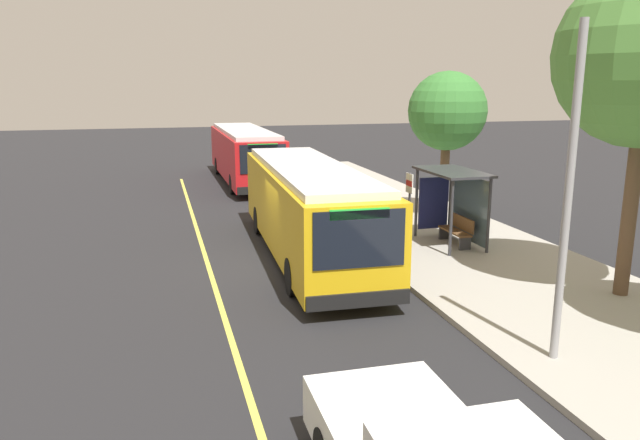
% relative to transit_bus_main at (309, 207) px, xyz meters
% --- Properties ---
extents(ground_plane, '(120.00, 120.00, 0.00)m').
position_rel_transit_bus_main_xyz_m(ground_plane, '(0.70, -1.01, -1.62)').
color(ground_plane, '#232326').
extents(sidewalk_curb, '(44.00, 6.40, 0.15)m').
position_rel_transit_bus_main_xyz_m(sidewalk_curb, '(0.70, 4.99, -1.54)').
color(sidewalk_curb, '#A8A399').
rests_on(sidewalk_curb, ground_plane).
extents(lane_stripe_center, '(36.00, 0.14, 0.01)m').
position_rel_transit_bus_main_xyz_m(lane_stripe_center, '(0.70, -3.21, -1.61)').
color(lane_stripe_center, '#E0D64C').
rests_on(lane_stripe_center, ground_plane).
extents(transit_bus_main, '(11.27, 3.00, 2.95)m').
position_rel_transit_bus_main_xyz_m(transit_bus_main, '(0.00, 0.00, 0.00)').
color(transit_bus_main, gold).
rests_on(transit_bus_main, ground_plane).
extents(transit_bus_second, '(11.58, 2.64, 2.95)m').
position_rel_transit_bus_main_xyz_m(transit_bus_second, '(-15.27, 0.23, 0.00)').
color(transit_bus_second, red).
rests_on(transit_bus_second, ground_plane).
extents(bus_shelter, '(2.90, 1.60, 2.48)m').
position_rel_transit_bus_main_xyz_m(bus_shelter, '(0.10, 4.96, 0.30)').
color(bus_shelter, '#333338').
rests_on(bus_shelter, sidewalk_curb).
extents(waiting_bench, '(1.60, 0.48, 0.95)m').
position_rel_transit_bus_main_xyz_m(waiting_bench, '(0.39, 5.01, -0.98)').
color(waiting_bench, brown).
rests_on(waiting_bench, sidewalk_curb).
extents(route_sign_post, '(0.44, 0.08, 2.80)m').
position_rel_transit_bus_main_xyz_m(route_sign_post, '(2.39, 2.37, 0.34)').
color(route_sign_post, '#333338').
rests_on(route_sign_post, sidewalk_curb).
extents(street_tree_near_shelter, '(3.09, 3.09, 5.75)m').
position_rel_transit_bus_main_xyz_m(street_tree_near_shelter, '(-3.83, 6.60, 2.70)').
color(street_tree_near_shelter, brown).
rests_on(street_tree_near_shelter, sidewalk_curb).
extents(utility_pole, '(0.16, 0.16, 6.40)m').
position_rel_transit_bus_main_xyz_m(utility_pole, '(8.64, 2.79, 1.73)').
color(utility_pole, gray).
rests_on(utility_pole, sidewalk_curb).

